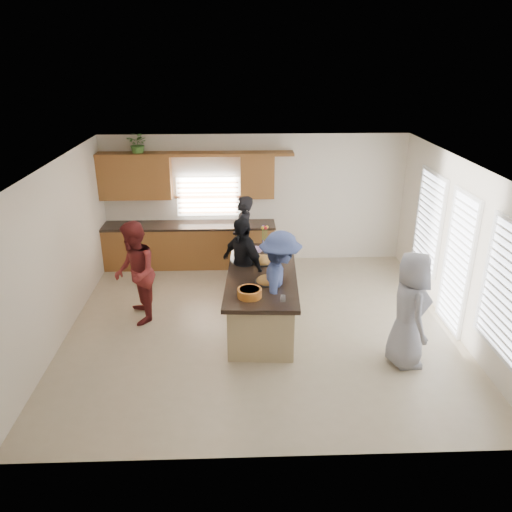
{
  "coord_description": "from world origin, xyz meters",
  "views": [
    {
      "loc": [
        -0.36,
        -7.48,
        4.39
      ],
      "look_at": [
        -0.07,
        0.37,
        1.15
      ],
      "focal_mm": 35.0,
      "sensor_mm": 36.0,
      "label": 1
    }
  ],
  "objects_px": {
    "woman_left_front": "(242,266)",
    "island": "(262,298)",
    "salad_bowl": "(250,292)",
    "woman_left_mid": "(135,273)",
    "woman_left_back": "(243,238)",
    "woman_right_back": "(280,285)",
    "woman_right_front": "(410,310)"
  },
  "relations": [
    {
      "from": "woman_left_front",
      "to": "woman_right_front",
      "type": "relative_size",
      "value": 1.0
    },
    {
      "from": "woman_left_back",
      "to": "woman_right_back",
      "type": "bearing_deg",
      "value": 22.34
    },
    {
      "from": "island",
      "to": "woman_left_front",
      "type": "distance_m",
      "value": 0.68
    },
    {
      "from": "woman_left_mid",
      "to": "woman_right_back",
      "type": "height_order",
      "value": "woman_right_back"
    },
    {
      "from": "woman_left_mid",
      "to": "woman_left_front",
      "type": "bearing_deg",
      "value": 83.64
    },
    {
      "from": "woman_left_back",
      "to": "woman_right_front",
      "type": "height_order",
      "value": "woman_right_front"
    },
    {
      "from": "island",
      "to": "salad_bowl",
      "type": "distance_m",
      "value": 1.09
    },
    {
      "from": "salad_bowl",
      "to": "woman_right_back",
      "type": "height_order",
      "value": "woman_right_back"
    },
    {
      "from": "salad_bowl",
      "to": "woman_left_back",
      "type": "height_order",
      "value": "woman_left_back"
    },
    {
      "from": "woman_left_mid",
      "to": "woman_right_back",
      "type": "bearing_deg",
      "value": 62.1
    },
    {
      "from": "salad_bowl",
      "to": "woman_left_front",
      "type": "xyz_separation_m",
      "value": [
        -0.1,
        1.3,
        -0.13
      ]
    },
    {
      "from": "woman_right_front",
      "to": "woman_left_back",
      "type": "bearing_deg",
      "value": 36.34
    },
    {
      "from": "woman_left_front",
      "to": "island",
      "type": "bearing_deg",
      "value": 1.83
    },
    {
      "from": "woman_left_front",
      "to": "woman_left_mid",
      "type": "bearing_deg",
      "value": -119.52
    },
    {
      "from": "island",
      "to": "woman_right_front",
      "type": "relative_size",
      "value": 1.54
    },
    {
      "from": "woman_left_back",
      "to": "woman_right_back",
      "type": "xyz_separation_m",
      "value": [
        0.56,
        -2.31,
        0.03
      ]
    },
    {
      "from": "salad_bowl",
      "to": "woman_right_front",
      "type": "bearing_deg",
      "value": -9.75
    },
    {
      "from": "island",
      "to": "woman_left_back",
      "type": "height_order",
      "value": "woman_left_back"
    },
    {
      "from": "woman_left_mid",
      "to": "woman_left_back",
      "type": "bearing_deg",
      "value": 118.55
    },
    {
      "from": "woman_left_front",
      "to": "woman_right_front",
      "type": "xyz_separation_m",
      "value": [
        2.42,
        -1.7,
        0.0
      ]
    },
    {
      "from": "woman_left_mid",
      "to": "woman_left_front",
      "type": "relative_size",
      "value": 1.01
    },
    {
      "from": "island",
      "to": "salad_bowl",
      "type": "bearing_deg",
      "value": -100.88
    },
    {
      "from": "salad_bowl",
      "to": "woman_left_mid",
      "type": "bearing_deg",
      "value": 151.42
    },
    {
      "from": "salad_bowl",
      "to": "woman_right_back",
      "type": "bearing_deg",
      "value": 42.76
    },
    {
      "from": "island",
      "to": "woman_left_back",
      "type": "bearing_deg",
      "value": 102.37
    },
    {
      "from": "woman_left_front",
      "to": "woman_right_front",
      "type": "distance_m",
      "value": 2.96
    },
    {
      "from": "woman_left_back",
      "to": "woman_left_mid",
      "type": "distance_m",
      "value": 2.53
    },
    {
      "from": "woman_right_back",
      "to": "woman_right_front",
      "type": "xyz_separation_m",
      "value": [
        1.83,
        -0.86,
        -0.01
      ]
    },
    {
      "from": "woman_left_mid",
      "to": "woman_right_front",
      "type": "distance_m",
      "value": 4.48
    },
    {
      "from": "woman_right_back",
      "to": "woman_right_front",
      "type": "height_order",
      "value": "woman_right_back"
    },
    {
      "from": "woman_left_mid",
      "to": "woman_right_back",
      "type": "xyz_separation_m",
      "value": [
        2.42,
        -0.58,
        0.01
      ]
    },
    {
      "from": "woman_left_back",
      "to": "woman_left_front",
      "type": "distance_m",
      "value": 1.47
    }
  ]
}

